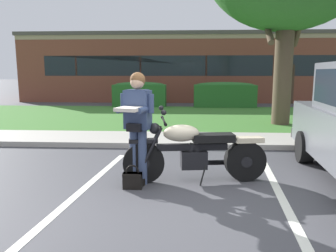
{
  "coord_description": "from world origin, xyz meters",
  "views": [
    {
      "loc": [
        -0.05,
        -4.11,
        1.71
      ],
      "look_at": [
        -0.36,
        1.04,
        0.85
      ],
      "focal_mm": 34.87,
      "sensor_mm": 36.0,
      "label": 1
    }
  ],
  "objects_px": {
    "motorcycle": "(201,152)",
    "hedge_center_left": "(225,94)",
    "handbag": "(132,179)",
    "rider_person": "(137,119)",
    "hedge_left": "(140,94)",
    "brick_building": "(203,68)"
  },
  "relations": [
    {
      "from": "motorcycle",
      "to": "hedge_center_left",
      "type": "distance_m",
      "value": 10.85
    },
    {
      "from": "motorcycle",
      "to": "handbag",
      "type": "distance_m",
      "value": 1.14
    },
    {
      "from": "rider_person",
      "to": "handbag",
      "type": "distance_m",
      "value": 0.89
    },
    {
      "from": "handbag",
      "to": "hedge_center_left",
      "type": "distance_m",
      "value": 11.43
    },
    {
      "from": "hedge_left",
      "to": "hedge_center_left",
      "type": "xyz_separation_m",
      "value": [
        4.08,
        -0.0,
        0.0
      ]
    },
    {
      "from": "handbag",
      "to": "hedge_center_left",
      "type": "xyz_separation_m",
      "value": [
        2.57,
        11.13,
        0.51
      ]
    },
    {
      "from": "rider_person",
      "to": "hedge_left",
      "type": "distance_m",
      "value": 11.03
    },
    {
      "from": "rider_person",
      "to": "hedge_left",
      "type": "xyz_separation_m",
      "value": [
        -1.56,
        10.91,
        -0.36
      ]
    },
    {
      "from": "hedge_left",
      "to": "brick_building",
      "type": "bearing_deg",
      "value": 63.93
    },
    {
      "from": "rider_person",
      "to": "hedge_left",
      "type": "relative_size",
      "value": 0.67
    },
    {
      "from": "rider_person",
      "to": "motorcycle",
      "type": "bearing_deg",
      "value": 10.21
    },
    {
      "from": "rider_person",
      "to": "hedge_center_left",
      "type": "xyz_separation_m",
      "value": [
        2.52,
        10.91,
        -0.36
      ]
    },
    {
      "from": "rider_person",
      "to": "handbag",
      "type": "xyz_separation_m",
      "value": [
        -0.05,
        -0.22,
        -0.86
      ]
    },
    {
      "from": "handbag",
      "to": "brick_building",
      "type": "bearing_deg",
      "value": 84.23
    },
    {
      "from": "motorcycle",
      "to": "hedge_left",
      "type": "relative_size",
      "value": 0.88
    },
    {
      "from": "motorcycle",
      "to": "brick_building",
      "type": "xyz_separation_m",
      "value": [
        0.8,
        17.51,
        1.48
      ]
    },
    {
      "from": "rider_person",
      "to": "hedge_center_left",
      "type": "relative_size",
      "value": 0.59
    },
    {
      "from": "handbag",
      "to": "brick_building",
      "type": "xyz_separation_m",
      "value": [
        1.81,
        17.9,
        1.82
      ]
    },
    {
      "from": "handbag",
      "to": "hedge_left",
      "type": "xyz_separation_m",
      "value": [
        -1.51,
        11.13,
        0.51
      ]
    },
    {
      "from": "rider_person",
      "to": "hedge_center_left",
      "type": "height_order",
      "value": "rider_person"
    },
    {
      "from": "hedge_left",
      "to": "brick_building",
      "type": "relative_size",
      "value": 0.12
    },
    {
      "from": "motorcycle",
      "to": "brick_building",
      "type": "bearing_deg",
      "value": 87.4
    }
  ]
}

